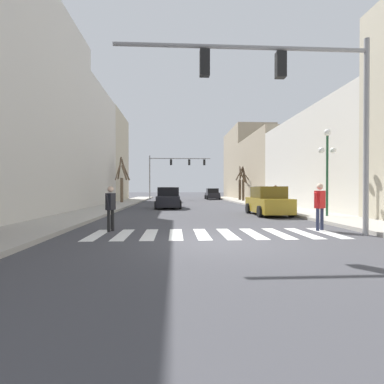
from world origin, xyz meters
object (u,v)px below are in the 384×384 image
object	(u,v)px
car_driving_away_lane	(212,194)
pedestrian_waiting_at_curb	(320,203)
car_parked_right_near	(168,195)
street_tree_right_far	(243,183)
street_lamp_right_corner	(327,155)
car_parked_left_mid	(268,202)
street_tree_left_near	(241,186)
car_parked_left_near	(168,198)
traffic_signal_near	(294,89)
traffic_signal_far	(173,166)
street_tree_right_mid	(122,179)
pedestrian_crossing_street	(111,205)
pedestrian_on_left_sidewalk	(275,194)

from	to	relation	value
car_driving_away_lane	pedestrian_waiting_at_curb	bearing A→B (deg)	179.86
car_parked_right_near	car_driving_away_lane	bearing A→B (deg)	145.42
street_tree_right_far	street_lamp_right_corner	bearing A→B (deg)	-90.48
car_parked_left_mid	street_tree_right_far	bearing A→B (deg)	-8.22
street_tree_right_far	street_tree_left_near	world-z (taller)	street_tree_left_near
street_lamp_right_corner	car_parked_left_near	distance (m)	12.68
traffic_signal_near	car_parked_left_near	size ratio (longest dim) A/B	1.83
car_parked_left_near	street_tree_right_far	bearing A→B (deg)	142.18
traffic_signal_near	street_tree_right_far	world-z (taller)	traffic_signal_near
car_parked_right_near	car_parked_left_near	bearing A→B (deg)	1.44
traffic_signal_far	car_parked_right_near	bearing A→B (deg)	-93.19
traffic_signal_near	pedestrian_waiting_at_curb	bearing A→B (deg)	39.43
street_tree_right_far	car_driving_away_lane	bearing A→B (deg)	106.67
street_tree_right_far	street_tree_right_mid	xyz separation A→B (m)	(-13.71, -3.49, 0.32)
car_parked_left_mid	street_tree_left_near	size ratio (longest dim) A/B	1.00
street_tree_right_mid	street_tree_left_near	bearing A→B (deg)	22.75
pedestrian_crossing_street	pedestrian_waiting_at_curb	bearing A→B (deg)	104.78
street_tree_left_near	traffic_signal_near	bearing A→B (deg)	-99.09
car_parked_right_near	car_parked_left_near	size ratio (longest dim) A/B	0.90
traffic_signal_near	car_parked_left_mid	size ratio (longest dim) A/B	1.97
traffic_signal_far	street_tree_left_near	xyz separation A→B (m)	(8.72, -5.85, -2.87)
car_parked_left_mid	pedestrian_on_left_sidewalk	size ratio (longest dim) A/B	2.52
street_lamp_right_corner	pedestrian_crossing_street	distance (m)	11.36
car_parked_right_near	car_parked_left_near	distance (m)	10.67
pedestrian_crossing_street	traffic_signal_near	bearing A→B (deg)	93.09
traffic_signal_near	traffic_signal_far	world-z (taller)	traffic_signal_near
car_parked_left_near	street_tree_right_far	xyz separation A→B (m)	(8.66, 11.16, 1.49)
pedestrian_on_left_sidewalk	car_parked_left_near	bearing A→B (deg)	46.91
car_parked_left_near	pedestrian_crossing_street	xyz separation A→B (m)	(-1.86, -13.10, 0.20)
street_lamp_right_corner	car_parked_right_near	bearing A→B (deg)	113.96
pedestrian_waiting_at_curb	street_tree_left_near	size ratio (longest dim) A/B	0.41
pedestrian_waiting_at_curb	street_tree_right_far	world-z (taller)	street_tree_right_far
pedestrian_on_left_sidewalk	street_tree_right_mid	distance (m)	16.19
traffic_signal_near	street_tree_left_near	distance (m)	28.63
traffic_signal_near	car_driving_away_lane	bearing A→B (deg)	87.31
car_driving_away_lane	street_tree_right_far	bearing A→B (deg)	-163.33
car_parked_left_mid	street_tree_right_mid	distance (m)	18.31
pedestrian_crossing_street	street_tree_right_mid	size ratio (longest dim) A/B	0.35
car_driving_away_lane	pedestrian_waiting_at_curb	distance (m)	33.17
traffic_signal_far	pedestrian_crossing_street	world-z (taller)	traffic_signal_far
traffic_signal_far	car_parked_left_mid	world-z (taller)	traffic_signal_far
traffic_signal_far	street_tree_right_mid	xyz separation A→B (m)	(-5.26, -11.71, -2.23)
pedestrian_crossing_street	street_tree_right_far	distance (m)	26.47
street_tree_left_near	pedestrian_crossing_street	bearing A→B (deg)	-112.07
car_driving_away_lane	street_tree_right_mid	world-z (taller)	street_tree_right_mid
car_parked_left_near	car_driving_away_lane	bearing A→B (deg)	163.02
traffic_signal_near	car_parked_right_near	world-z (taller)	traffic_signal_near
traffic_signal_far	pedestrian_on_left_sidewalk	xyz separation A→B (m)	(8.19, -20.60, -3.67)
street_tree_right_mid	car_parked_left_mid	bearing A→B (deg)	-52.40
car_parked_left_mid	pedestrian_crossing_street	world-z (taller)	car_parked_left_mid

